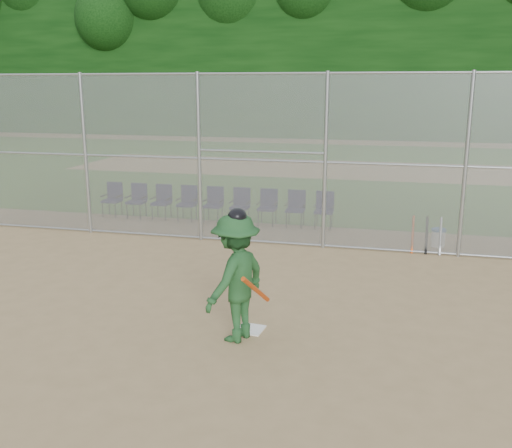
% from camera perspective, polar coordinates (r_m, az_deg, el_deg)
% --- Properties ---
extents(ground, '(100.00, 100.00, 0.00)m').
position_cam_1_polar(ground, '(9.00, -3.84, -10.52)').
color(ground, tan).
rests_on(ground, ground).
extents(grass_strip, '(100.00, 100.00, 0.00)m').
position_cam_1_polar(grass_strip, '(26.20, 8.11, 5.47)').
color(grass_strip, '#30601C').
rests_on(grass_strip, ground).
extents(dirt_patch_far, '(24.00, 24.00, 0.00)m').
position_cam_1_polar(dirt_patch_far, '(26.20, 8.11, 5.48)').
color(dirt_patch_far, tan).
rests_on(dirt_patch_far, ground).
extents(backstop_fence, '(16.09, 0.09, 4.00)m').
position_cam_1_polar(backstop_fence, '(13.16, 2.60, 6.61)').
color(backstop_fence, gray).
rests_on(backstop_fence, ground).
extents(treeline, '(81.00, 60.00, 11.00)m').
position_cam_1_polar(treeline, '(27.99, 8.93, 17.24)').
color(treeline, black).
rests_on(treeline, ground).
extents(home_plate, '(0.44, 0.44, 0.02)m').
position_cam_1_polar(home_plate, '(8.99, -0.57, -10.47)').
color(home_plate, white).
rests_on(home_plate, ground).
extents(batter_at_plate, '(1.10, 1.46, 2.00)m').
position_cam_1_polar(batter_at_plate, '(8.35, -2.03, -5.32)').
color(batter_at_plate, '#1E4D24').
rests_on(batter_at_plate, ground).
extents(water_cooler, '(0.34, 0.34, 0.43)m').
position_cam_1_polar(water_cooler, '(14.04, 17.76, -1.29)').
color(water_cooler, white).
rests_on(water_cooler, ground).
extents(spare_bats, '(0.66, 0.33, 0.84)m').
position_cam_1_polar(spare_bats, '(13.35, 16.68, -1.08)').
color(spare_bats, '#D84C14').
rests_on(spare_bats, ground).
extents(chair_0, '(0.54, 0.52, 0.96)m').
position_cam_1_polar(chair_0, '(16.96, -14.23, 2.36)').
color(chair_0, '#10113B').
rests_on(chair_0, ground).
extents(chair_1, '(0.54, 0.52, 0.96)m').
position_cam_1_polar(chair_1, '(16.61, -11.89, 2.26)').
color(chair_1, '#10113B').
rests_on(chair_1, ground).
extents(chair_2, '(0.54, 0.52, 0.96)m').
position_cam_1_polar(chair_2, '(16.30, -9.46, 2.15)').
color(chair_2, '#10113B').
rests_on(chair_2, ground).
extents(chair_3, '(0.54, 0.52, 0.96)m').
position_cam_1_polar(chair_3, '(16.02, -6.93, 2.04)').
color(chair_3, '#10113B').
rests_on(chair_3, ground).
extents(chair_4, '(0.54, 0.52, 0.96)m').
position_cam_1_polar(chair_4, '(15.77, -4.32, 1.91)').
color(chair_4, '#10113B').
rests_on(chair_4, ground).
extents(chair_5, '(0.54, 0.52, 0.96)m').
position_cam_1_polar(chair_5, '(15.55, -1.63, 1.78)').
color(chair_5, '#10113B').
rests_on(chair_5, ground).
extents(chair_6, '(0.54, 0.52, 0.96)m').
position_cam_1_polar(chair_6, '(15.37, 1.12, 1.64)').
color(chair_6, '#10113B').
rests_on(chair_6, ground).
extents(chair_7, '(0.54, 0.52, 0.96)m').
position_cam_1_polar(chair_7, '(15.23, 3.94, 1.49)').
color(chair_7, '#10113B').
rests_on(chair_7, ground).
extents(chair_8, '(0.54, 0.52, 0.96)m').
position_cam_1_polar(chair_8, '(15.12, 6.80, 1.34)').
color(chair_8, '#10113B').
rests_on(chair_8, ground).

